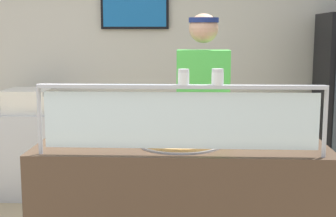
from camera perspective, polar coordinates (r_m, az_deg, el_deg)
The scene contains 10 objects.
shop_rear_unit at distance 5.19m, azimuth 2.01°, elevation 5.92°, with size 6.17×0.13×2.70m.
serving_counter at distance 3.14m, azimuth 1.53°, elevation -12.59°, with size 1.77×0.70×0.95m, color #4C3828.
sneeze_guard at distance 2.67m, azimuth 1.46°, elevation -0.19°, with size 1.59×0.06×0.40m.
pizza_tray at distance 2.97m, azimuth 1.46°, elevation -3.94°, with size 0.51×0.51×0.04m.
pizza_server at distance 2.95m, azimuth 1.90°, elevation -3.61°, with size 0.07×0.28×0.01m, color #ADAFB7.
parmesan_shaker at distance 2.65m, azimuth 1.83°, elevation 3.59°, with size 0.06×0.06×0.09m.
pepper_flake_shaker at distance 2.65m, azimuth 5.81°, elevation 3.57°, with size 0.07×0.07×0.09m.
worker_figure at distance 3.59m, azimuth 4.14°, elevation -1.10°, with size 0.41×0.50×1.76m.
prep_shelf at distance 5.10m, azimuth -15.61°, elevation -5.08°, with size 0.70×0.55×0.85m, color #B7BABF.
pizza_box_stack at distance 5.00m, azimuth -15.86°, elevation 0.90°, with size 0.46×0.45×0.22m.
Camera 1 is at (0.94, -2.58, 1.63)m, focal length 52.19 mm.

